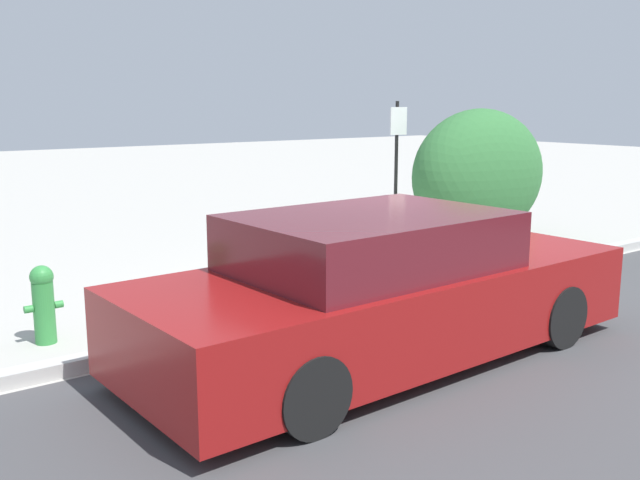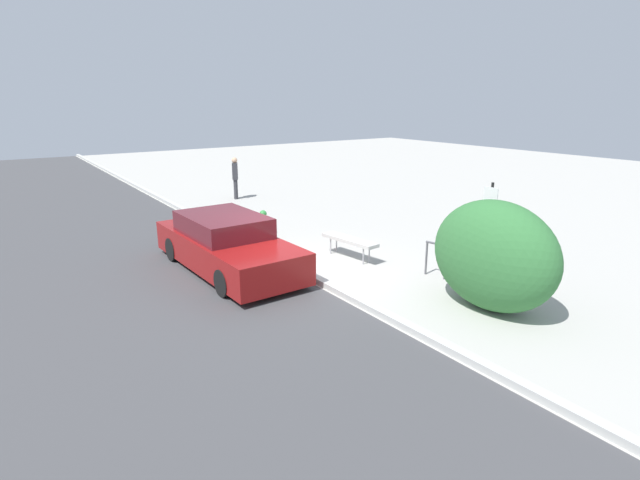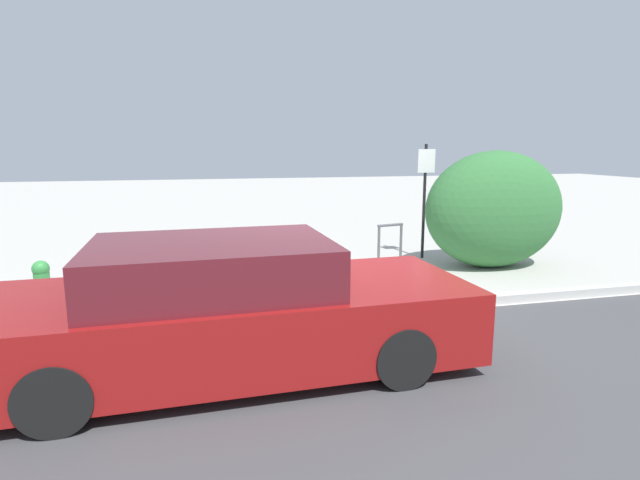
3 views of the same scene
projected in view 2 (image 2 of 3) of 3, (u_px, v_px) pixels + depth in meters
ground_plane at (300, 273)px, 11.94m from camera, size 60.00×60.00×0.00m
road_strip at (62, 326)px, 9.14m from camera, size 60.00×10.00×0.01m
curb at (300, 270)px, 11.92m from camera, size 60.00×0.20×0.13m
bench at (350, 240)px, 12.91m from camera, size 1.76×0.61×0.54m
bike_rack at (436, 256)px, 11.56m from camera, size 0.55×0.17×0.83m
sign_post at (489, 224)px, 10.88m from camera, size 0.36×0.08×2.30m
fire_hydrant at (263, 222)px, 15.15m from camera, size 0.36×0.22×0.77m
shrub_hedge at (494, 256)px, 9.67m from camera, size 2.69×1.59×2.18m
pedestrian at (235, 177)px, 20.44m from camera, size 0.44×0.36×1.70m
parked_car_near at (227, 245)px, 12.03m from camera, size 4.85×1.96×1.34m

